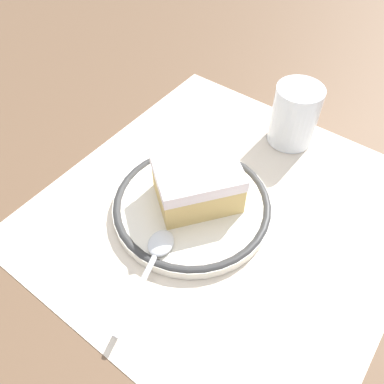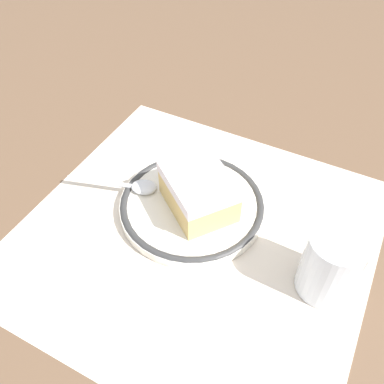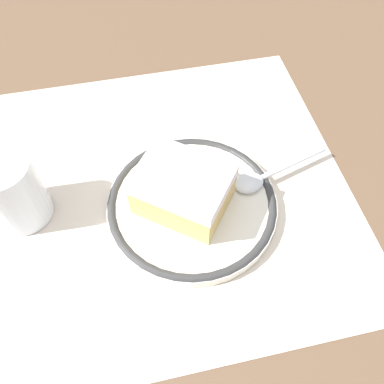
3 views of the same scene
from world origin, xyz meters
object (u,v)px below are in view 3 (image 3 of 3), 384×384
Objects in this scene: cake_slice at (183,189)px; napkin at (140,120)px; cup at (14,195)px; spoon at (262,177)px; plate at (192,204)px.

cake_slice is 0.15m from napkin.
napkin is at bearing 128.31° from cup.
spoon is at bearing 85.90° from cup.
cake_slice is at bearing -82.26° from spoon.
spoon reaches higher than plate.
spoon is (-0.01, 0.08, 0.01)m from plate.
plate is at bearing -80.87° from spoon.
plate is at bearing 79.89° from cup.
plate reaches higher than napkin.
plate is 0.03m from cake_slice.
cup is at bearing -100.11° from plate.
cake_slice is 0.95× the size of spoon.
cake_slice is at bearing -94.57° from plate.
napkin is (-0.13, -0.12, -0.02)m from spoon.
napkin is at bearing -165.39° from plate.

